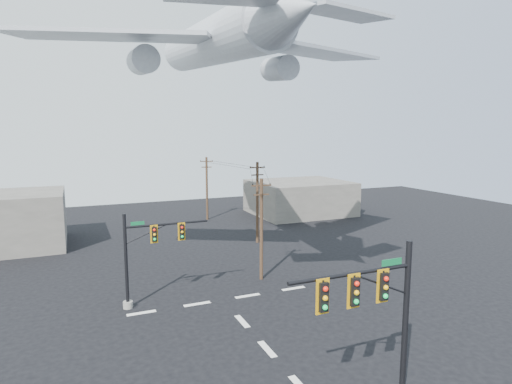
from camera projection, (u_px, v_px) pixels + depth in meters
name	position (u px, v px, depth m)	size (l,w,h in m)	color
lane_markings	(258.00, 339.00, 26.11)	(14.00, 21.20, 0.01)	white
signal_mast_near	(380.00, 320.00, 18.77)	(6.44, 0.86, 7.77)	gray
signal_mast_far	(145.00, 257.00, 30.65)	(6.34, 0.76, 6.89)	gray
utility_pole_a	(261.00, 227.00, 36.09)	(1.74, 0.29, 8.70)	#422C1C
utility_pole_b	(257.00, 201.00, 48.15)	(1.86, 0.31, 9.21)	#422C1C
utility_pole_c	(207.00, 187.00, 60.86)	(1.81, 0.61, 9.00)	#422C1C
power_lines	(241.00, 169.00, 48.36)	(6.16, 25.97, 0.16)	black
airliner	(214.00, 43.00, 33.98)	(31.43, 32.93, 8.56)	#B6BDC3
building_right	(300.00, 197.00, 65.88)	(14.00, 12.00, 5.00)	slate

